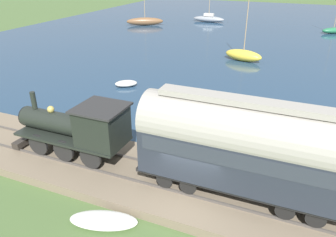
% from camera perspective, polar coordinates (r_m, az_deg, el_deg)
% --- Properties ---
extents(ground_plane, '(200.00, 200.00, 0.00)m').
position_cam_1_polar(ground_plane, '(14.94, 3.91, -14.63)').
color(ground_plane, '#476033').
extents(harbor_water, '(80.00, 80.00, 0.01)m').
position_cam_1_polar(harbor_water, '(55.39, 19.57, 14.16)').
color(harbor_water, navy).
rests_on(harbor_water, ground).
extents(rail_embankment, '(4.97, 56.00, 0.57)m').
position_cam_1_polar(rail_embankment, '(15.38, 4.93, -12.23)').
color(rail_embankment, '#756651').
rests_on(rail_embankment, ground).
extents(steam_locomotive, '(2.22, 6.41, 3.10)m').
position_cam_1_polar(steam_locomotive, '(16.82, -14.96, -1.29)').
color(steam_locomotive, black).
rests_on(steam_locomotive, rail_embankment).
extents(passenger_coach, '(2.30, 8.83, 4.44)m').
position_cam_1_polar(passenger_coach, '(13.50, 12.91, -4.53)').
color(passenger_coach, black).
rests_on(passenger_coach, rail_embankment).
extents(sailboat_yellow, '(2.45, 4.35, 8.11)m').
position_cam_1_polar(sailboat_yellow, '(36.65, 12.99, 10.73)').
color(sailboat_yellow, gold).
rests_on(sailboat_yellow, harbor_water).
extents(sailboat_green, '(2.80, 3.62, 6.66)m').
position_cam_1_polar(sailboat_green, '(56.10, 26.85, 13.57)').
color(sailboat_green, '#236B42').
rests_on(sailboat_green, harbor_water).
extents(sailboat_brown, '(4.07, 6.01, 6.81)m').
position_cam_1_polar(sailboat_brown, '(57.41, -4.04, 16.54)').
color(sailboat_brown, brown).
rests_on(sailboat_brown, harbor_water).
extents(sailboat_gray, '(1.52, 5.59, 7.60)m').
position_cam_1_polar(sailboat_gray, '(61.11, 7.11, 16.89)').
color(sailboat_gray, gray).
rests_on(sailboat_gray, harbor_water).
extents(rowboat_mid_harbor, '(1.28, 3.01, 0.42)m').
position_cam_1_polar(rowboat_mid_harbor, '(20.82, 13.35, -2.06)').
color(rowboat_mid_harbor, silver).
rests_on(rowboat_mid_harbor, harbor_water).
extents(rowboat_near_shore, '(2.07, 2.47, 0.53)m').
position_cam_1_polar(rowboat_near_shore, '(22.88, 20.74, -0.33)').
color(rowboat_near_shore, beige).
rests_on(rowboat_near_shore, harbor_water).
extents(rowboat_far_out, '(2.00, 2.11, 0.50)m').
position_cam_1_polar(rowboat_far_out, '(22.82, -10.04, 0.91)').
color(rowboat_far_out, beige).
rests_on(rowboat_far_out, harbor_water).
extents(rowboat_off_pier, '(1.97, 2.16, 0.51)m').
position_cam_1_polar(rowboat_off_pier, '(28.36, -7.31, 6.08)').
color(rowboat_off_pier, beige).
rests_on(rowboat_off_pier, harbor_water).
extents(beached_dinghy, '(1.88, 3.00, 0.44)m').
position_cam_1_polar(beached_dinghy, '(14.07, -11.15, -17.02)').
color(beached_dinghy, silver).
rests_on(beached_dinghy, ground).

